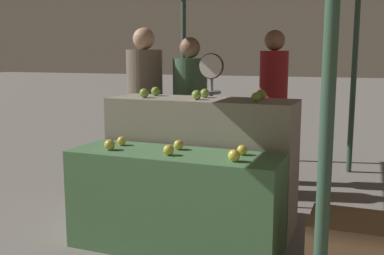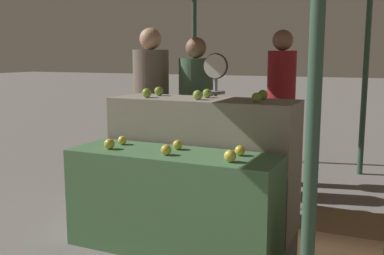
{
  "view_description": "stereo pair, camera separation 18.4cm",
  "coord_description": "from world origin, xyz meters",
  "px_view_note": "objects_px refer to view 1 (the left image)",
  "views": [
    {
      "loc": [
        1.35,
        -3.06,
        1.51
      ],
      "look_at": [
        0.03,
        0.3,
        0.93
      ],
      "focal_mm": 42.0,
      "sensor_mm": 36.0,
      "label": 1
    },
    {
      "loc": [
        1.52,
        -2.99,
        1.51
      ],
      "look_at": [
        0.03,
        0.3,
        0.93
      ],
      "focal_mm": 42.0,
      "sensor_mm": 36.0,
      "label": 2
    }
  ],
  "objects_px": {
    "person_vendor_at_scale": "(190,104)",
    "person_customer_right": "(145,98)",
    "person_customer_left": "(273,95)",
    "produce_scale": "(211,97)",
    "wooden_crate_side": "(346,254)"
  },
  "relations": [
    {
      "from": "person_vendor_at_scale",
      "to": "person_customer_right",
      "type": "xyz_separation_m",
      "value": [
        -0.49,
        -0.12,
        0.06
      ]
    },
    {
      "from": "person_customer_left",
      "to": "person_vendor_at_scale",
      "type": "bearing_deg",
      "value": 13.16
    },
    {
      "from": "person_vendor_at_scale",
      "to": "person_customer_right",
      "type": "bearing_deg",
      "value": -4.48
    },
    {
      "from": "person_vendor_at_scale",
      "to": "person_customer_right",
      "type": "relative_size",
      "value": 0.94
    },
    {
      "from": "produce_scale",
      "to": "person_customer_left",
      "type": "distance_m",
      "value": 1.1
    },
    {
      "from": "person_customer_left",
      "to": "wooden_crate_side",
      "type": "bearing_deg",
      "value": 84.84
    },
    {
      "from": "produce_scale",
      "to": "person_vendor_at_scale",
      "type": "relative_size",
      "value": 0.9
    },
    {
      "from": "produce_scale",
      "to": "wooden_crate_side",
      "type": "height_order",
      "value": "produce_scale"
    },
    {
      "from": "produce_scale",
      "to": "person_customer_left",
      "type": "xyz_separation_m",
      "value": [
        0.42,
        1.02,
        -0.04
      ]
    },
    {
      "from": "produce_scale",
      "to": "person_customer_right",
      "type": "bearing_deg",
      "value": 165.33
    },
    {
      "from": "person_vendor_at_scale",
      "to": "person_customer_left",
      "type": "relative_size",
      "value": 0.95
    },
    {
      "from": "person_customer_right",
      "to": "person_vendor_at_scale",
      "type": "bearing_deg",
      "value": -178.51
    },
    {
      "from": "person_customer_right",
      "to": "produce_scale",
      "type": "bearing_deg",
      "value": 152.97
    },
    {
      "from": "produce_scale",
      "to": "wooden_crate_side",
      "type": "bearing_deg",
      "value": -42.92
    },
    {
      "from": "person_customer_left",
      "to": "wooden_crate_side",
      "type": "xyz_separation_m",
      "value": [
        0.96,
        -2.3,
        -0.82
      ]
    }
  ]
}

